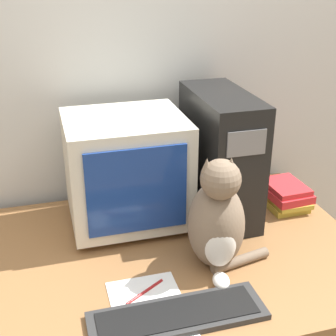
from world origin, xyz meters
TOP-DOWN VIEW (x-y plane):
  - wall_back at (0.00, 1.00)m, footprint 7.00×0.05m
  - desk at (0.00, 0.47)m, footprint 1.39×0.94m
  - crt_monitor at (-0.07, 0.71)m, footprint 0.42×0.38m
  - computer_tower at (0.28, 0.68)m, footprint 0.19×0.44m
  - keyboard at (-0.04, 0.15)m, footprint 0.50×0.15m
  - cat at (0.15, 0.36)m, footprint 0.29×0.28m
  - book_stack at (0.56, 0.65)m, footprint 0.16×0.21m
  - pen at (-0.10, 0.28)m, footprint 0.13×0.09m
  - paper_sheet at (-0.11, 0.21)m, footprint 0.21×0.30m

SIDE VIEW (x-z plane):
  - desk at x=0.00m, z-range 0.00..0.74m
  - paper_sheet at x=-0.11m, z-range 0.74..0.74m
  - pen at x=-0.10m, z-range 0.74..0.74m
  - keyboard at x=-0.04m, z-range 0.74..0.76m
  - book_stack at x=0.56m, z-range 0.74..0.83m
  - cat at x=0.15m, z-range 0.70..1.09m
  - crt_monitor at x=-0.07m, z-range 0.74..1.15m
  - computer_tower at x=0.28m, z-range 0.74..1.21m
  - wall_back at x=0.00m, z-range 0.00..2.50m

